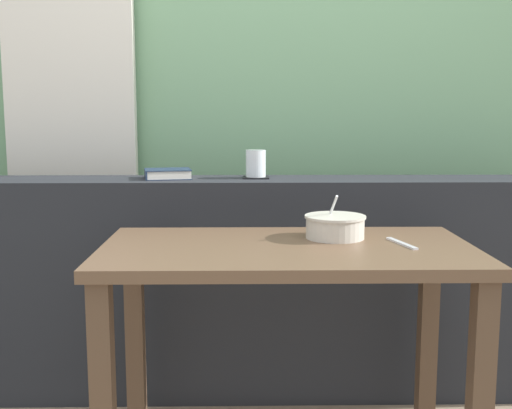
% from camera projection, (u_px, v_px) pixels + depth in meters
% --- Properties ---
extents(outdoor_backdrop, '(4.80, 0.08, 2.80)m').
position_uv_depth(outdoor_backdrop, '(256.00, 46.00, 2.87)').
color(outdoor_backdrop, '#7AAD7F').
rests_on(outdoor_backdrop, ground).
extents(curtain_left_panel, '(0.56, 0.06, 2.50)m').
position_uv_depth(curtain_left_panel, '(70.00, 79.00, 2.78)').
color(curtain_left_panel, silver).
rests_on(curtain_left_panel, ground).
extents(dark_console_ledge, '(2.80, 0.28, 0.85)m').
position_uv_depth(dark_console_ledge, '(259.00, 287.00, 2.52)').
color(dark_console_ledge, '#23262B').
rests_on(dark_console_ledge, ground).
extents(breakfast_table, '(1.12, 0.61, 0.71)m').
position_uv_depth(breakfast_table, '(287.00, 285.00, 1.94)').
color(breakfast_table, brown).
rests_on(breakfast_table, ground).
extents(coaster_square, '(0.10, 0.10, 0.00)m').
position_uv_depth(coaster_square, '(256.00, 177.00, 2.48)').
color(coaster_square, black).
rests_on(coaster_square, dark_console_ledge).
extents(juice_glass, '(0.08, 0.08, 0.10)m').
position_uv_depth(juice_glass, '(256.00, 164.00, 2.47)').
color(juice_glass, white).
rests_on(juice_glass, coaster_square).
extents(closed_book, '(0.20, 0.17, 0.04)m').
position_uv_depth(closed_book, '(167.00, 174.00, 2.46)').
color(closed_book, '#1E2D47').
rests_on(closed_book, dark_console_ledge).
extents(soup_bowl, '(0.19, 0.19, 0.14)m').
position_uv_depth(soup_bowl, '(335.00, 227.00, 2.03)').
color(soup_bowl, beige).
rests_on(soup_bowl, breakfast_table).
extents(fork_utensil, '(0.06, 0.17, 0.01)m').
position_uv_depth(fork_utensil, '(401.00, 243.00, 1.94)').
color(fork_utensil, silver).
rests_on(fork_utensil, breakfast_table).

